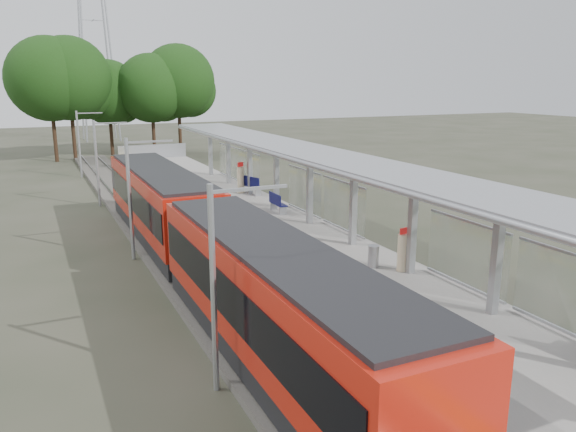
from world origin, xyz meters
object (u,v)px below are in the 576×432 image
object	(u,v)px
bench_far	(253,185)
info_pillar_near	(402,252)
bench_mid	(277,202)
info_pillar_far	(241,180)
litter_bin	(373,256)
train	(202,236)

from	to	relation	value
bench_far	info_pillar_near	bearing A→B (deg)	-107.91
bench_mid	info_pillar_near	size ratio (longest dim) A/B	0.92
bench_far	info_pillar_far	world-z (taller)	info_pillar_far
info_pillar_far	litter_bin	size ratio (longest dim) A/B	2.31
bench_mid	info_pillar_far	size ratio (longest dim) A/B	0.79
train	litter_bin	world-z (taller)	train
info_pillar_near	info_pillar_far	xyz separation A→B (m)	(-0.24, 16.26, 0.12)
bench_mid	litter_bin	distance (m)	9.72
train	bench_far	distance (m)	13.36
info_pillar_near	bench_far	bearing A→B (deg)	78.02
litter_bin	train	bearing A→B (deg)	150.90
train	info_pillar_near	size ratio (longest dim) A/B	16.97
bench_far	litter_bin	xyz separation A→B (m)	(-0.96, -14.74, -0.16)
litter_bin	info_pillar_far	bearing A→B (deg)	88.31
info_pillar_near	litter_bin	xyz separation A→B (m)	(-0.70, 0.81, -0.29)
train	bench_far	size ratio (longest dim) A/B	16.51
bench_far	info_pillar_far	bearing A→B (deg)	108.25
bench_mid	bench_far	world-z (taller)	bench_far
train	bench_mid	world-z (taller)	train
train	bench_far	xyz separation A→B (m)	(6.60, 11.60, -0.48)
info_pillar_near	train	bearing A→B (deg)	137.06
train	info_pillar_far	size ratio (longest dim) A/B	14.48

